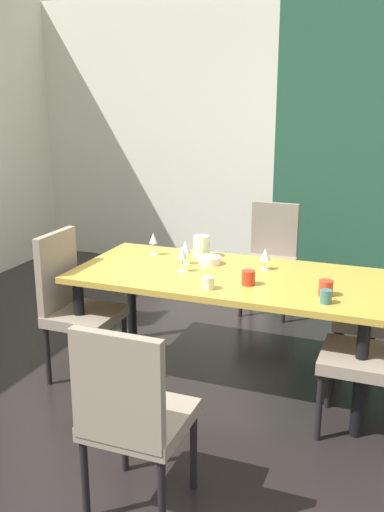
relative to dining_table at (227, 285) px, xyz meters
name	(u,v)px	position (x,y,z in m)	size (l,w,h in m)	color
ground_plane	(139,404)	(-0.41, -0.50, -0.69)	(5.45, 6.17, 0.02)	black
back_panel_interior	(152,135)	(-1.71, 2.53, 0.77)	(2.84, 0.10, 2.89)	silver
dining_table	(227,285)	(0.00, 0.00, 0.00)	(2.00, 0.95, 0.76)	gold
chair_left_near	(73,300)	(-0.98, -0.32, -0.13)	(0.45, 0.44, 1.01)	gray
chair_head_near	(132,412)	(0.01, -1.40, -0.15)	(0.44, 0.44, 0.95)	gray
chair_head_far	(271,253)	(-0.04, 1.40, -0.15)	(0.44, 0.45, 0.96)	gray
chair_right_near	(377,348)	(0.97, -0.32, -0.15)	(0.44, 0.44, 0.94)	gray
wine_glass_east	(186,247)	(-0.34, 0.10, 0.20)	(0.08, 0.08, 0.17)	silver
wine_glass_south	(265,255)	(0.21, 0.17, 0.18)	(0.07, 0.07, 0.15)	silver
wine_glass_corner	(153,239)	(-0.64, 0.23, 0.20)	(0.06, 0.06, 0.17)	silver
wine_glass_near_window	(182,254)	(-0.29, -0.07, 0.20)	(0.07, 0.07, 0.17)	silver
serving_bowl_left	(210,260)	(-0.18, 0.17, 0.10)	(0.16, 0.16, 0.05)	silver
cup_front	(326,297)	(0.68, -0.32, 0.12)	(0.07, 0.07, 0.08)	#396D67
cup_near_shelf	(248,278)	(0.19, -0.17, 0.12)	(0.08, 0.08, 0.09)	red
cup_north	(208,283)	(-0.02, -0.33, 0.12)	(0.07, 0.07, 0.08)	beige
cup_center	(326,288)	(0.66, -0.19, 0.12)	(0.08, 0.08, 0.09)	red
pitcher_rear	(202,246)	(-0.30, 0.31, 0.16)	(0.13, 0.12, 0.16)	#E2EFC5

